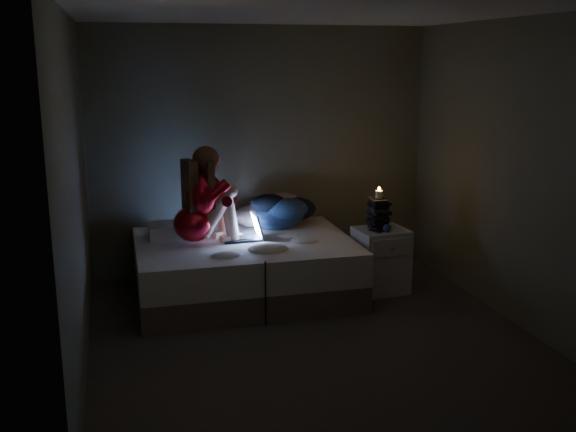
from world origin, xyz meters
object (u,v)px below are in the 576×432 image
object	(u,v)px
laptop	(241,226)
nightstand	(381,260)
bed	(245,268)
candle	(379,196)
phone	(375,231)
woman	(192,196)

from	to	relation	value
laptop	nightstand	size ratio (longest dim) A/B	0.60
bed	laptop	size ratio (longest dim) A/B	5.38
nightstand	candle	xyz separation A→B (m)	(-0.03, 0.02, 0.64)
laptop	nightstand	world-z (taller)	laptop
bed	phone	bearing A→B (deg)	-12.19
nightstand	candle	bearing A→B (deg)	138.09
laptop	candle	bearing A→B (deg)	-11.21
laptop	phone	bearing A→B (deg)	-15.37
laptop	candle	distance (m)	1.37
bed	nightstand	distance (m)	1.34
laptop	nightstand	distance (m)	1.42
bed	laptop	distance (m)	0.42
woman	laptop	size ratio (longest dim) A/B	2.43
laptop	phone	world-z (taller)	laptop
woman	laptop	distance (m)	0.56
woman	nightstand	distance (m)	1.95
nightstand	candle	distance (m)	0.64
woman	candle	bearing A→B (deg)	-18.76
bed	nightstand	xyz separation A→B (m)	(1.33, -0.20, 0.04)
woman	candle	world-z (taller)	woman
woman	nightstand	world-z (taller)	woman
bed	woman	distance (m)	0.89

